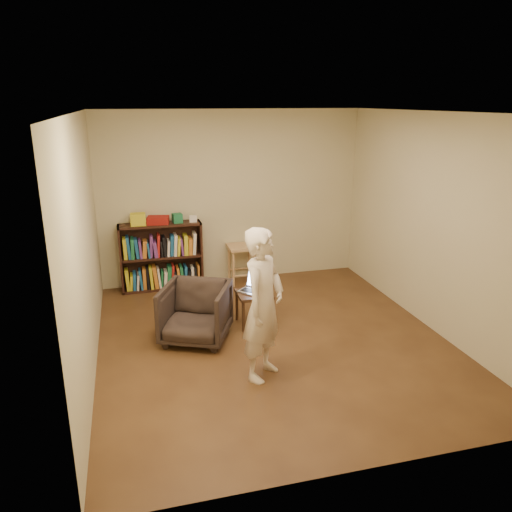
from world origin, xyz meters
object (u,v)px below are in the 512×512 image
object	(u,v)px
bookshelf	(162,260)
person	(263,305)
stool	(241,253)
armchair	(196,313)
side_table	(254,298)
laptop	(254,287)

from	to	relation	value
bookshelf	person	size ratio (longest dim) A/B	0.76
stool	armchair	bearing A→B (deg)	-118.42
stool	person	bearing A→B (deg)	-98.55
stool	bookshelf	bearing A→B (deg)	176.96
side_table	armchair	bearing A→B (deg)	-162.37
stool	person	xyz separation A→B (m)	(-0.41, -2.74, 0.31)
stool	person	world-z (taller)	person
bookshelf	armchair	xyz separation A→B (m)	(0.24, -1.84, -0.09)
laptop	stool	bearing A→B (deg)	130.49
bookshelf	armchair	world-z (taller)	bookshelf
bookshelf	side_table	size ratio (longest dim) A/B	2.81
side_table	person	bearing A→B (deg)	-100.24
bookshelf	person	xyz separation A→B (m)	(0.79, -2.81, 0.35)
stool	side_table	xyz separation A→B (m)	(-0.19, -1.54, -0.12)
person	armchair	bearing A→B (deg)	72.35
laptop	person	world-z (taller)	person
bookshelf	stool	bearing A→B (deg)	-3.04
armchair	person	bearing A→B (deg)	-36.11
armchair	side_table	xyz separation A→B (m)	(0.77, 0.24, 0.01)
stool	person	distance (m)	2.79
side_table	person	xyz separation A→B (m)	(-0.22, -1.21, 0.43)
armchair	person	world-z (taller)	person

